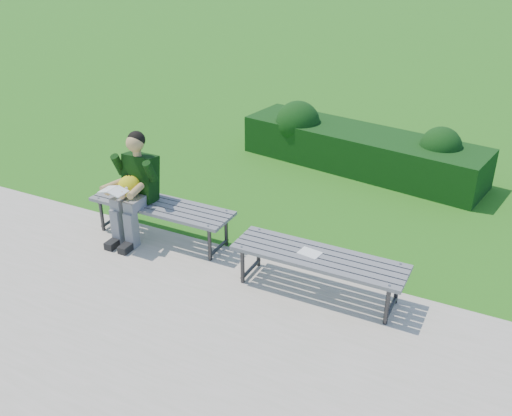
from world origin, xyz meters
name	(u,v)px	position (x,y,z in m)	size (l,w,h in m)	color
ground	(233,249)	(0.00, 0.00, 0.00)	(80.00, 80.00, 0.00)	#3B6F23
walkway	(144,334)	(0.00, -1.75, 0.01)	(30.00, 3.50, 0.02)	beige
hedge	(358,146)	(0.53, 3.09, 0.36)	(3.93, 1.57, 0.93)	#124216
bench_left	(161,209)	(-0.88, -0.16, 0.42)	(1.80, 0.50, 0.46)	slate
bench_right	(319,260)	(1.22, -0.39, 0.42)	(1.80, 0.50, 0.46)	slate
seated_boy	(134,184)	(-1.18, -0.26, 0.71)	(0.56, 0.76, 1.31)	slate
paper_sheet	(310,253)	(1.12, -0.39, 0.47)	(0.24, 0.19, 0.01)	white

